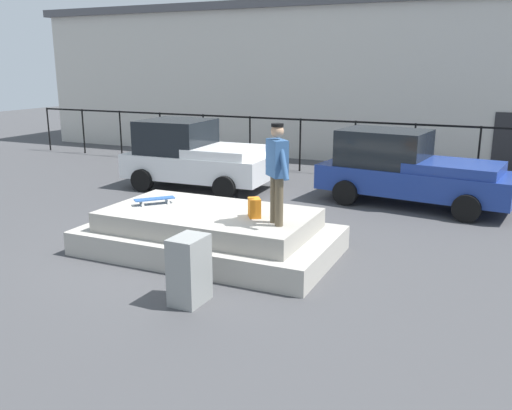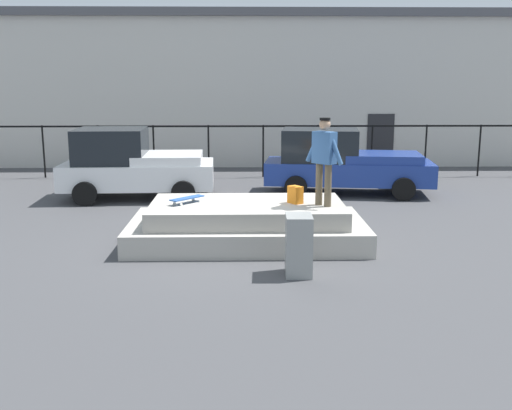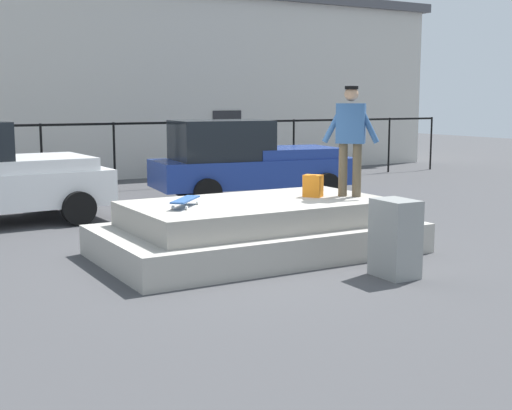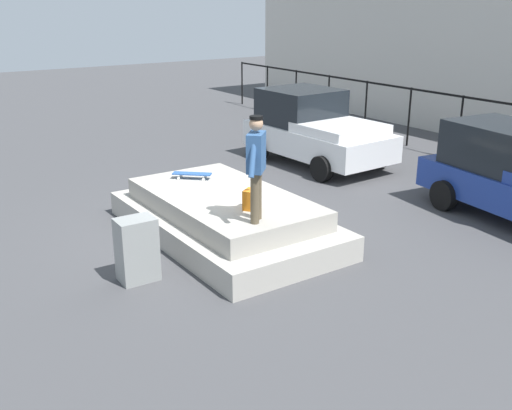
% 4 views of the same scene
% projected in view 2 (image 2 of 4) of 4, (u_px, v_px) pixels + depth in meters
% --- Properties ---
extents(ground_plane, '(60.00, 60.00, 0.00)m').
position_uv_depth(ground_plane, '(232.00, 243.00, 12.31)').
color(ground_plane, '#424244').
extents(concrete_ledge, '(4.75, 2.63, 0.81)m').
position_uv_depth(concrete_ledge, '(247.00, 224.00, 12.31)').
color(concrete_ledge, '#ADA89E').
rests_on(concrete_ledge, ground_plane).
extents(skateboarder, '(0.69, 0.70, 1.73)m').
position_uv_depth(skateboarder, '(324.00, 155.00, 11.75)').
color(skateboarder, brown).
rests_on(skateboarder, concrete_ledge).
extents(skateboard, '(0.68, 0.71, 0.12)m').
position_uv_depth(skateboard, '(187.00, 198.00, 12.16)').
color(skateboard, '#264C8C').
rests_on(skateboard, concrete_ledge).
extents(backpack, '(0.32, 0.34, 0.35)m').
position_uv_depth(backpack, '(295.00, 195.00, 12.15)').
color(backpack, orange).
rests_on(backpack, concrete_ledge).
extents(car_white_pickup_near, '(4.21, 2.37, 1.94)m').
position_uv_depth(car_white_pickup_near, '(133.00, 164.00, 16.79)').
color(car_white_pickup_near, white).
rests_on(car_white_pickup_near, ground_plane).
extents(car_blue_pickup_mid, '(4.94, 2.45, 1.87)m').
position_uv_depth(car_blue_pickup_mid, '(342.00, 162.00, 17.44)').
color(car_blue_pickup_mid, navy).
rests_on(car_blue_pickup_mid, ground_plane).
extents(utility_box, '(0.46, 0.61, 1.03)m').
position_uv_depth(utility_box, '(299.00, 245.00, 10.21)').
color(utility_box, gray).
rests_on(utility_box, ground_plane).
extents(fence_row, '(24.06, 0.06, 1.76)m').
position_uv_depth(fence_row, '(236.00, 141.00, 20.36)').
color(fence_row, black).
rests_on(fence_row, ground_plane).
extents(warehouse_building, '(27.61, 7.26, 5.80)m').
position_uv_depth(warehouse_building, '(237.00, 88.00, 25.62)').
color(warehouse_building, beige).
rests_on(warehouse_building, ground_plane).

